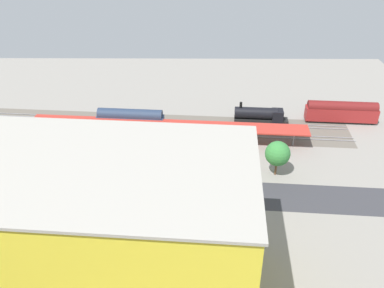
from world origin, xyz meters
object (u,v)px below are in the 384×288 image
(parked_car_5, at_px, (38,196))
(street_tree_1, at_px, (185,159))
(locomotive, at_px, (261,115))
(construction_building, at_px, (102,232))
(passenger_coach, at_px, (342,111))
(freight_coach_far, at_px, (130,120))
(parked_car_2, at_px, (137,197))
(parked_car_4, at_px, (68,196))
(parked_car_3, at_px, (103,196))
(street_tree_0, at_px, (134,153))
(parked_car_1, at_px, (171,196))
(parked_car_6, at_px, (6,197))
(platform_canopy_near, at_px, (168,125))
(street_tree_2, at_px, (278,154))
(parked_car_0, at_px, (201,198))
(traffic_light, at_px, (71,159))
(box_truck_0, at_px, (56,206))
(street_tree_3, at_px, (72,158))

(parked_car_5, height_order, street_tree_1, street_tree_1)
(locomotive, bearing_deg, construction_building, 60.83)
(passenger_coach, relative_size, freight_coach_far, 1.10)
(parked_car_2, distance_m, construction_building, 23.15)
(locomotive, distance_m, parked_car_4, 53.52)
(parked_car_3, distance_m, street_tree_1, 17.98)
(passenger_coach, xyz_separation_m, street_tree_0, (50.87, 24.10, 2.18))
(freight_coach_far, height_order, parked_car_3, freight_coach_far)
(parked_car_1, distance_m, construction_building, 24.78)
(passenger_coach, xyz_separation_m, parked_car_1, (42.85, 32.83, -2.31))
(passenger_coach, xyz_separation_m, parked_car_2, (49.38, 33.17, -2.28))
(passenger_coach, distance_m, parked_car_6, 82.13)
(parked_car_4, bearing_deg, parked_car_5, -0.60)
(platform_canopy_near, xyz_separation_m, construction_building, (6.25, 43.97, 6.61))
(construction_building, height_order, street_tree_2, construction_building)
(street_tree_2, bearing_deg, parked_car_0, 29.51)
(street_tree_1, bearing_deg, traffic_light, 0.63)
(platform_canopy_near, height_order, parked_car_2, platform_canopy_near)
(locomotive, xyz_separation_m, construction_building, (30.13, 53.96, 8.91))
(parked_car_6, distance_m, street_tree_1, 35.92)
(passenger_coach, distance_m, parked_car_1, 54.03)
(parked_car_0, bearing_deg, parked_car_5, -0.55)
(passenger_coach, bearing_deg, platform_canopy_near, 12.59)
(parked_car_4, xyz_separation_m, traffic_light, (0.72, -7.23, 4.02))
(construction_building, height_order, traffic_light, construction_building)
(parked_car_2, xyz_separation_m, parked_car_3, (6.67, -0.21, -0.08))
(parked_car_4, relative_size, construction_building, 0.12)
(parked_car_1, distance_m, parked_car_2, 6.54)
(platform_canopy_near, relative_size, parked_car_0, 16.05)
(locomotive, height_order, street_tree_2, street_tree_2)
(locomotive, relative_size, street_tree_2, 1.80)
(passenger_coach, bearing_deg, box_truck_0, 30.20)
(parked_car_4, distance_m, parked_car_6, 12.03)
(locomotive, distance_m, parked_car_5, 58.23)
(street_tree_2, height_order, street_tree_3, street_tree_2)
(parked_car_4, distance_m, traffic_light, 8.31)
(parked_car_0, height_order, box_truck_0, box_truck_0)
(parked_car_5, distance_m, parked_car_6, 6.16)
(platform_canopy_near, bearing_deg, street_tree_2, 149.00)
(platform_canopy_near, bearing_deg, traffic_light, 39.95)
(parked_car_2, relative_size, street_tree_3, 0.61)
(traffic_light, bearing_deg, box_truck_0, 88.89)
(passenger_coach, bearing_deg, parked_car_0, 41.95)
(passenger_coach, bearing_deg, parked_car_6, 24.07)
(parked_car_3, bearing_deg, parked_car_5, 0.20)
(parked_car_1, relative_size, parked_car_3, 1.06)
(box_truck_0, bearing_deg, construction_building, 127.50)
(freight_coach_far, relative_size, construction_building, 0.41)
(platform_canopy_near, bearing_deg, parked_car_0, 108.24)
(parked_car_0, distance_m, street_tree_1, 9.17)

